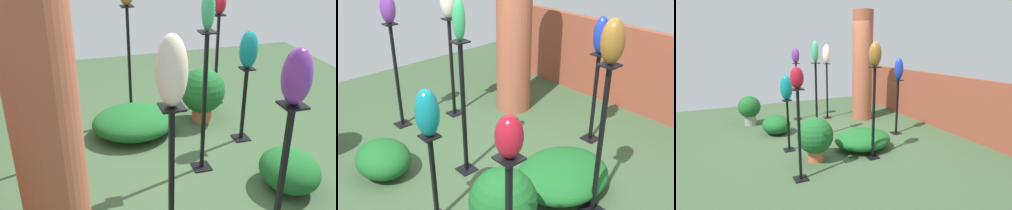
% 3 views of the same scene
% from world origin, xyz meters
% --- Properties ---
extents(ground_plane, '(8.00, 8.00, 0.00)m').
position_xyz_m(ground_plane, '(0.00, 0.00, 0.00)').
color(ground_plane, '#385133').
extents(brick_wall_back, '(5.60, 0.12, 1.27)m').
position_xyz_m(brick_wall_back, '(0.00, 2.53, 0.64)').
color(brick_wall_back, brown).
rests_on(brick_wall_back, ground).
extents(brick_pillar, '(0.52, 0.52, 2.78)m').
position_xyz_m(brick_pillar, '(-1.16, 1.24, 1.39)').
color(brick_pillar, '#9E5138').
rests_on(brick_pillar, ground).
extents(pedestal_ruby, '(0.20, 0.20, 1.36)m').
position_xyz_m(pedestal_ruby, '(1.34, -1.15, 0.63)').
color(pedestal_ruby, black).
rests_on(pedestal_ruby, ground).
extents(pedestal_teal, '(0.20, 0.20, 0.97)m').
position_xyz_m(pedestal_teal, '(0.18, -1.05, 0.44)').
color(pedestal_teal, black).
rests_on(pedestal_teal, ground).
extents(pedestal_violet, '(0.20, 0.20, 1.48)m').
position_xyz_m(pedestal_violet, '(-1.81, -0.34, 0.68)').
color(pedestal_violet, black).
rests_on(pedestal_violet, ground).
extents(pedestal_jade, '(0.20, 0.20, 1.58)m').
position_xyz_m(pedestal_jade, '(-0.30, -0.33, 0.74)').
color(pedestal_jade, black).
rests_on(pedestal_jade, ground).
extents(pedestal_cobalt, '(0.20, 0.20, 1.20)m').
position_xyz_m(pedestal_cobalt, '(0.24, 1.34, 0.55)').
color(pedestal_cobalt, black).
rests_on(pedestal_cobalt, ground).
extents(pedestal_ivory, '(0.20, 0.20, 1.46)m').
position_xyz_m(pedestal_ivory, '(-1.59, 0.42, 0.68)').
color(pedestal_ivory, black).
rests_on(pedestal_ivory, ground).
extents(pedestal_bronze, '(0.20, 0.20, 1.59)m').
position_xyz_m(pedestal_bronze, '(1.13, 0.20, 0.74)').
color(pedestal_bronze, black).
rests_on(pedestal_bronze, ground).
extents(art_vase_ruby, '(0.18, 0.18, 0.30)m').
position_xyz_m(art_vase_ruby, '(1.34, -1.15, 1.51)').
color(art_vase_ruby, maroon).
rests_on(art_vase_ruby, pedestal_ruby).
extents(art_vase_teal, '(0.21, 0.22, 0.45)m').
position_xyz_m(art_vase_teal, '(0.18, -1.05, 1.19)').
color(art_vase_teal, '#0F727A').
rests_on(art_vase_teal, pedestal_teal).
extents(art_vase_violet, '(0.20, 0.19, 0.38)m').
position_xyz_m(art_vase_violet, '(-1.81, -0.34, 1.67)').
color(art_vase_violet, '#6B2D8C').
rests_on(art_vase_violet, pedestal_violet).
extents(art_vase_jade, '(0.13, 0.13, 0.44)m').
position_xyz_m(art_vase_jade, '(-0.30, -0.33, 1.80)').
color(art_vase_jade, '#2D9356').
rests_on(art_vase_jade, pedestal_jade).
extents(art_vase_cobalt, '(0.18, 0.19, 0.46)m').
position_xyz_m(art_vase_cobalt, '(0.24, 1.34, 1.44)').
color(art_vase_cobalt, '#192D9E').
rests_on(art_vase_cobalt, pedestal_cobalt).
extents(art_vase_ivory, '(0.20, 0.21, 0.48)m').
position_xyz_m(art_vase_ivory, '(-1.59, 0.42, 1.70)').
color(art_vase_ivory, beige).
rests_on(art_vase_ivory, pedestal_ivory).
extents(art_vase_bronze, '(0.20, 0.20, 0.40)m').
position_xyz_m(art_vase_bronze, '(1.13, 0.20, 1.79)').
color(art_vase_bronze, brown).
rests_on(art_vase_bronze, pedestal_bronze).
extents(potted_plant_back_center, '(0.53, 0.53, 0.72)m').
position_xyz_m(potted_plant_back_center, '(-1.81, -1.54, 0.42)').
color(potted_plant_back_center, gray).
rests_on(potted_plant_back_center, ground).
extents(potted_plant_mid_right, '(0.62, 0.62, 0.76)m').
position_xyz_m(potted_plant_mid_right, '(0.82, -0.74, 0.43)').
color(potted_plant_mid_right, '#B25B38').
rests_on(potted_plant_mid_right, ground).
extents(foliage_bed_east, '(0.69, 0.61, 0.41)m').
position_xyz_m(foliage_bed_east, '(-0.88, -1.08, 0.20)').
color(foliage_bed_east, '#195923').
rests_on(foliage_bed_east, ground).
extents(foliage_bed_west, '(0.92, 1.09, 0.36)m').
position_xyz_m(foliage_bed_west, '(0.68, 0.25, 0.18)').
color(foliage_bed_west, '#195923').
rests_on(foliage_bed_west, ground).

